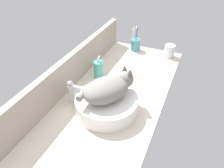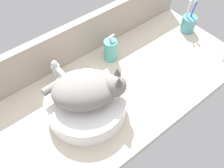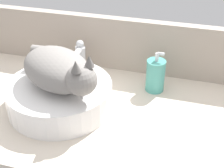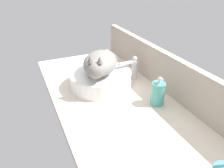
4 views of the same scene
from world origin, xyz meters
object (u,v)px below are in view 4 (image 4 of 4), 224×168
object	(u,v)px
sink_basin	(101,79)
cat	(100,63)
faucet	(133,67)
soap_dispenser	(158,93)

from	to	relation	value
sink_basin	cat	bearing A→B (deg)	-28.38
sink_basin	cat	world-z (taller)	cat
cat	faucet	distance (cm)	21.51
cat	soap_dispenser	bearing A→B (deg)	35.55
cat	soap_dispenser	size ratio (longest dim) A/B	2.09
cat	soap_dispenser	world-z (taller)	cat
cat	faucet	bearing A→B (deg)	95.63
faucet	soap_dispenser	size ratio (longest dim) A/B	0.94
cat	faucet	xyz separation A→B (cm)	(-2.00, 20.34, -6.71)
sink_basin	soap_dispenser	world-z (taller)	soap_dispenser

